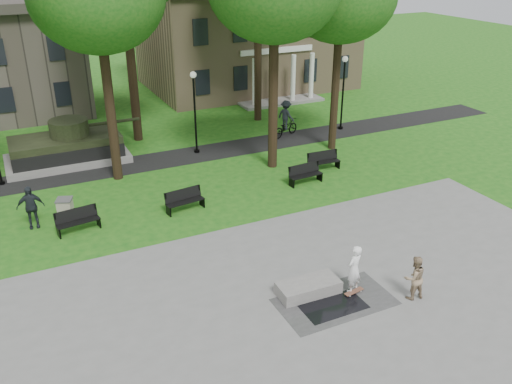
# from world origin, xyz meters

# --- Properties ---
(ground) EXTENTS (120.00, 120.00, 0.00)m
(ground) POSITION_xyz_m (0.00, 0.00, 0.00)
(ground) COLOR #195714
(ground) RESTS_ON ground
(plaza) EXTENTS (22.00, 16.00, 0.02)m
(plaza) POSITION_xyz_m (0.00, -5.00, 0.01)
(plaza) COLOR gray
(plaza) RESTS_ON ground
(footpath) EXTENTS (44.00, 2.60, 0.01)m
(footpath) POSITION_xyz_m (0.00, 12.00, 0.01)
(footpath) COLOR black
(footpath) RESTS_ON ground
(building_right) EXTENTS (17.00, 12.00, 8.60)m
(building_right) POSITION_xyz_m (10.00, 26.00, 4.34)
(building_right) COLOR #9E8460
(building_right) RESTS_ON ground
(lamp_mid) EXTENTS (0.36, 0.36, 4.73)m
(lamp_mid) POSITION_xyz_m (0.50, 12.30, 2.79)
(lamp_mid) COLOR black
(lamp_mid) RESTS_ON ground
(lamp_right) EXTENTS (0.36, 0.36, 4.73)m
(lamp_right) POSITION_xyz_m (10.50, 12.30, 2.79)
(lamp_right) COLOR black
(lamp_right) RESTS_ON ground
(tank_monument) EXTENTS (7.45, 3.40, 2.40)m
(tank_monument) POSITION_xyz_m (-6.46, 14.00, 0.86)
(tank_monument) COLOR gray
(tank_monument) RESTS_ON ground
(puddle) EXTENTS (2.20, 1.20, 0.00)m
(puddle) POSITION_xyz_m (-0.42, -3.60, 0.02)
(puddle) COLOR black
(puddle) RESTS_ON plaza
(concrete_block) EXTENTS (2.23, 1.07, 0.45)m
(concrete_block) POSITION_xyz_m (-0.79, -2.56, 0.24)
(concrete_block) COLOR gray
(concrete_block) RESTS_ON plaza
(skateboard) EXTENTS (0.80, 0.31, 0.07)m
(skateboard) POSITION_xyz_m (0.66, -3.26, 0.06)
(skateboard) COLOR brown
(skateboard) RESTS_ON plaza
(skateboarder) EXTENTS (0.77, 0.64, 1.80)m
(skateboarder) POSITION_xyz_m (0.69, -3.11, 0.92)
(skateboarder) COLOR white
(skateboarder) RESTS_ON plaza
(friend_watching) EXTENTS (0.86, 0.71, 1.62)m
(friend_watching) POSITION_xyz_m (2.30, -4.34, 0.83)
(friend_watching) COLOR #998062
(friend_watching) RESTS_ON plaza
(pedestrian_walker) EXTENTS (1.15, 0.54, 1.92)m
(pedestrian_walker) POSITION_xyz_m (-8.96, 6.77, 0.96)
(pedestrian_walker) COLOR #20252B
(pedestrian_walker) RESTS_ON ground
(cyclist) EXTENTS (2.23, 1.47, 2.29)m
(cyclist) POSITION_xyz_m (6.57, 12.63, 0.94)
(cyclist) COLOR black
(cyclist) RESTS_ON ground
(park_bench_0) EXTENTS (1.85, 0.77, 1.00)m
(park_bench_0) POSITION_xyz_m (-7.27, 5.59, 0.52)
(park_bench_0) COLOR black
(park_bench_0) RESTS_ON ground
(park_bench_1) EXTENTS (1.84, 0.76, 1.00)m
(park_bench_1) POSITION_xyz_m (-2.55, 5.51, 0.52)
(park_bench_1) COLOR black
(park_bench_1) RESTS_ON ground
(park_bench_2) EXTENTS (1.82, 0.63, 1.00)m
(park_bench_2) POSITION_xyz_m (3.95, 5.76, 0.52)
(park_bench_2) COLOR black
(park_bench_2) RESTS_ON ground
(park_bench_3) EXTENTS (1.82, 0.62, 1.00)m
(park_bench_3) POSITION_xyz_m (5.75, 6.91, 0.52)
(park_bench_3) COLOR black
(park_bench_3) RESTS_ON ground
(trash_bin) EXTENTS (0.85, 0.85, 0.96)m
(trash_bin) POSITION_xyz_m (-7.58, 6.99, 0.49)
(trash_bin) COLOR #B4AA94
(trash_bin) RESTS_ON ground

